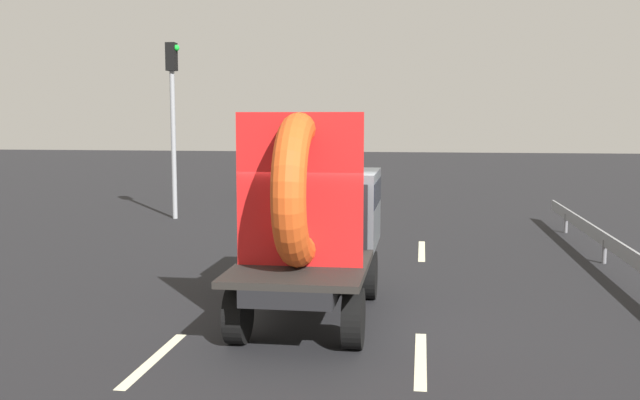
% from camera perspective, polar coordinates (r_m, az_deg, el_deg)
% --- Properties ---
extents(ground_plane, '(120.00, 120.00, 0.00)m').
position_cam_1_polar(ground_plane, '(12.06, 0.77, -9.32)').
color(ground_plane, black).
extents(flatbed_truck, '(2.02, 4.72, 3.38)m').
position_cam_1_polar(flatbed_truck, '(12.22, -0.36, -1.33)').
color(flatbed_truck, black).
rests_on(flatbed_truck, ground_plane).
extents(distant_sedan, '(1.67, 3.89, 1.27)m').
position_cam_1_polar(distant_sedan, '(30.65, -2.06, 1.60)').
color(distant_sedan, black).
rests_on(distant_sedan, ground_plane).
extents(traffic_light, '(0.42, 0.36, 5.73)m').
position_cam_1_polar(traffic_light, '(23.98, -11.64, 7.44)').
color(traffic_light, gray).
rests_on(traffic_light, ground_plane).
extents(guardrail, '(0.10, 17.83, 0.71)m').
position_cam_1_polar(guardrail, '(15.43, 23.67, -4.34)').
color(guardrail, gray).
rests_on(guardrail, ground_plane).
extents(lane_dash_left_near, '(0.16, 2.28, 0.01)m').
position_cam_1_polar(lane_dash_left_near, '(10.31, -13.09, -12.25)').
color(lane_dash_left_near, beige).
rests_on(lane_dash_left_near, ground_plane).
extents(lane_dash_left_far, '(0.16, 2.01, 0.01)m').
position_cam_1_polar(lane_dash_left_far, '(18.55, -3.19, -3.72)').
color(lane_dash_left_far, beige).
rests_on(lane_dash_left_far, ground_plane).
extents(lane_dash_right_near, '(0.16, 2.35, 0.01)m').
position_cam_1_polar(lane_dash_right_near, '(10.15, 8.02, -12.43)').
color(lane_dash_right_near, beige).
rests_on(lane_dash_right_near, ground_plane).
extents(lane_dash_right_far, '(0.16, 2.78, 0.01)m').
position_cam_1_polar(lane_dash_right_far, '(18.11, 8.10, -4.02)').
color(lane_dash_right_far, beige).
rests_on(lane_dash_right_far, ground_plane).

